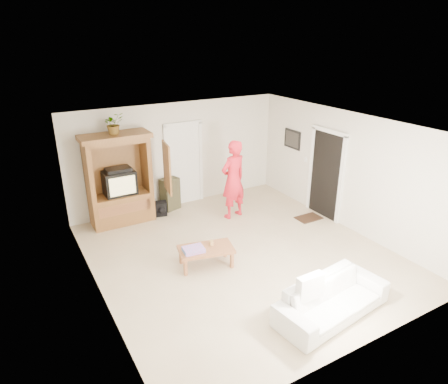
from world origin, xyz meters
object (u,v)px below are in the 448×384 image
object	(u,v)px
man	(233,180)
armoire	(121,185)
coffee_table	(206,250)
sofa	(332,299)

from	to	relation	value
man	armoire	bearing A→B (deg)	-35.56
armoire	coffee_table	size ratio (longest dim) A/B	1.88
sofa	coffee_table	xyz separation A→B (m)	(-1.05, 2.24, 0.05)
man	sofa	world-z (taller)	man
man	coffee_table	xyz separation A→B (m)	(-1.58, -1.63, -0.61)
armoire	man	xyz separation A→B (m)	(2.37, -1.05, 0.03)
sofa	coffee_table	bearing A→B (deg)	107.92
armoire	sofa	world-z (taller)	armoire
coffee_table	armoire	bearing A→B (deg)	119.53
armoire	coffee_table	xyz separation A→B (m)	(0.79, -2.68, -0.58)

